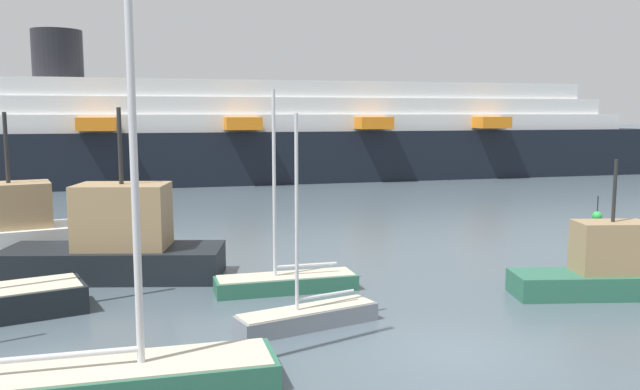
% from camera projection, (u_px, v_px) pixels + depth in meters
% --- Properties ---
extents(ground_plane, '(600.00, 600.00, 0.00)m').
position_uv_depth(ground_plane, '(454.00, 354.00, 16.90)').
color(ground_plane, '#4C5B66').
extents(sailboat_0, '(5.08, 1.67, 7.06)m').
position_uv_depth(sailboat_0, '(286.00, 281.00, 22.81)').
color(sailboat_0, '#2D6B51').
rests_on(sailboat_0, ground_plane).
extents(sailboat_1, '(7.36, 2.28, 13.88)m').
position_uv_depth(sailboat_1, '(115.00, 366.00, 14.47)').
color(sailboat_1, '#2D6B51').
rests_on(sailboat_1, ground_plane).
extents(sailboat_3, '(4.44, 2.37, 6.25)m').
position_uv_depth(sailboat_3, '(307.00, 315.00, 18.97)').
color(sailboat_3, gray).
rests_on(sailboat_3, ground_plane).
extents(fishing_boat_0, '(8.92, 4.87, 6.29)m').
position_uv_depth(fishing_boat_0, '(4.00, 233.00, 27.43)').
color(fishing_boat_0, white).
rests_on(fishing_boat_0, ground_plane).
extents(fishing_boat_1, '(8.55, 4.25, 6.46)m').
position_uv_depth(fishing_boat_1, '(117.00, 244.00, 24.54)').
color(fishing_boat_1, black).
rests_on(fishing_boat_1, ground_plane).
extents(fishing_boat_2, '(6.26, 2.67, 4.70)m').
position_uv_depth(fishing_boat_2, '(605.00, 269.00, 22.17)').
color(fishing_boat_2, '#2D6B51').
rests_on(fishing_boat_2, ground_plane).
extents(channel_buoy_0, '(0.56, 0.56, 1.47)m').
position_uv_depth(channel_buoy_0, '(597.00, 216.00, 37.63)').
color(channel_buoy_0, green).
rests_on(channel_buoy_0, ground_plane).
extents(cruise_ship, '(84.32, 17.33, 13.32)m').
position_uv_depth(cruise_ship, '(232.00, 135.00, 60.48)').
color(cruise_ship, black).
rests_on(cruise_ship, ground_plane).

